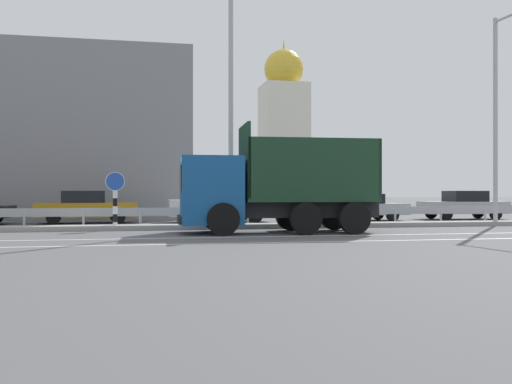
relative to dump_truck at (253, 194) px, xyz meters
name	(u,v)px	position (x,y,z in m)	size (l,w,h in m)	color
ground_plane	(206,233)	(-1.58, 0.28, -1.32)	(320.00, 320.00, 0.00)	#565659
lane_strip_0	(293,236)	(0.88, -1.85, -1.31)	(55.48, 0.16, 0.01)	silver
lane_strip_1	(314,242)	(0.88, -4.04, -1.31)	(55.48, 0.16, 0.01)	silver
median_island	(198,227)	(-1.58, 2.52, -1.23)	(30.51, 1.10, 0.18)	gray
median_guardrail	(195,213)	(-1.58, 3.64, -0.75)	(55.48, 0.09, 0.78)	#9EA0A5
dump_truck	(253,194)	(0.00, 0.00, 0.00)	(6.83, 3.02, 3.64)	#144C8C
median_road_sign	(115,200)	(-4.61, 2.52, -0.21)	(0.69, 0.16, 2.12)	white
street_lamp_2	(232,79)	(-0.36, 2.32, 4.29)	(0.70, 2.27, 10.22)	#ADADB2
street_lamp_3	(499,108)	(10.75, 2.13, 3.53)	(0.71, 2.79, 8.60)	#ADADB2
parked_car_3	(85,207)	(-6.02, 7.76, -0.59)	(4.48, 2.12, 1.45)	#B27A14
parked_car_4	(220,206)	(-0.01, 7.46, -0.55)	(4.80, 2.05, 1.51)	silver
parked_car_5	(357,207)	(6.72, 7.61, -0.64)	(4.81, 2.10, 1.31)	#A3A3A8
parked_car_6	(463,205)	(12.71, 8.08, -0.59)	(4.37, 2.15, 1.46)	#A3A3A8
church_tower	(284,131)	(8.33, 27.82, 5.12)	(3.60, 3.60, 14.05)	silver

